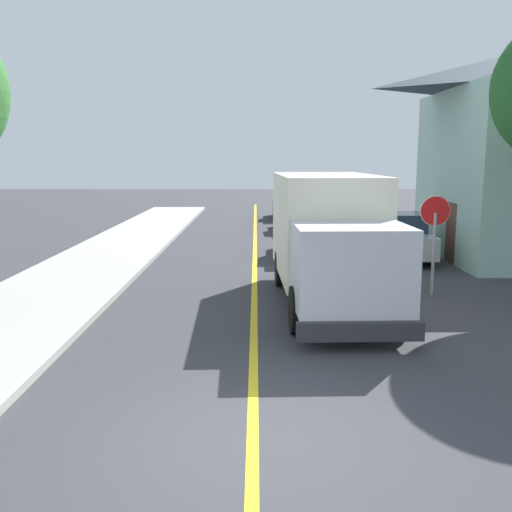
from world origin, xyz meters
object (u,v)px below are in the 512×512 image
at_px(parked_car_mid, 298,215).
at_px(parked_car_far, 287,205).
at_px(parked_van_across, 397,237).
at_px(parked_car_near, 305,235).
at_px(box_truck, 328,233).
at_px(stop_sign, 433,226).

xyz_separation_m(parked_car_mid, parked_car_far, (-0.25, 5.92, 0.00)).
bearing_deg(parked_van_across, parked_car_mid, 110.17).
height_order(parked_car_near, parked_car_mid, same).
bearing_deg(parked_car_mid, parked_van_across, -69.83).
distance_m(box_truck, stop_sign, 3.01).
relative_size(parked_van_across, stop_sign, 1.68).
xyz_separation_m(box_truck, parked_van_across, (3.33, 6.37, -0.97)).
bearing_deg(parked_car_mid, parked_car_near, -92.51).
bearing_deg(parked_car_far, parked_car_near, -90.34).
distance_m(box_truck, parked_car_near, 7.12).
xyz_separation_m(parked_car_far, stop_sign, (2.78, -19.54, 1.06)).
height_order(parked_car_far, stop_sign, stop_sign).
xyz_separation_m(box_truck, parked_car_mid, (0.35, 14.47, -0.97)).
xyz_separation_m(parked_car_far, parked_van_across, (3.22, -14.01, 0.00)).
distance_m(parked_car_near, stop_sign, 6.92).
height_order(box_truck, parked_car_near, box_truck).
bearing_deg(parked_car_near, parked_car_mid, 87.49).
bearing_deg(stop_sign, parked_van_across, 85.44).
bearing_deg(parked_car_mid, stop_sign, -79.47).
bearing_deg(stop_sign, parked_car_far, 98.09).
distance_m(parked_car_far, stop_sign, 19.77).
height_order(parked_car_near, stop_sign, stop_sign).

